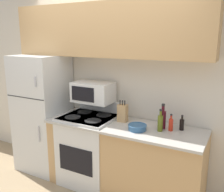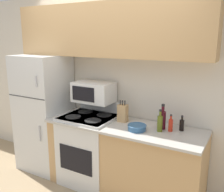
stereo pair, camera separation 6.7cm
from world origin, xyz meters
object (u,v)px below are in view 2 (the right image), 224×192
object	(u,v)px
microwave	(94,92)
bottle_wine_red	(162,119)
bottle_olive_oil	(160,123)
bottle_hot_sauce	(171,125)
refrigerator	(44,113)
bottle_soy_sauce	(182,125)
knife_block	(123,113)
stove	(90,148)
bowl	(137,127)

from	to	relation	value
microwave	bottle_wine_red	world-z (taller)	microwave
bottle_olive_oil	bottle_hot_sauce	bearing A→B (deg)	32.09
bottle_olive_oil	bottle_wine_red	size ratio (longest dim) A/B	0.87
refrigerator	bottle_soy_sauce	xyz separation A→B (m)	(2.01, 0.15, 0.13)
bottle_wine_red	refrigerator	bearing A→B (deg)	-177.14
bottle_olive_oil	bottle_wine_red	xyz separation A→B (m)	(-0.00, 0.09, 0.02)
refrigerator	bottle_wine_red	xyz separation A→B (m)	(1.79, 0.09, 0.17)
bottle_wine_red	bottle_olive_oil	bearing A→B (deg)	-89.22
refrigerator	bottle_olive_oil	world-z (taller)	refrigerator
microwave	bottle_hot_sauce	xyz separation A→B (m)	(1.09, -0.06, -0.25)
bottle_hot_sauce	bottle_soy_sauce	world-z (taller)	bottle_hot_sauce
knife_block	bottle_wine_red	world-z (taller)	bottle_wine_red
stove	bottle_wine_red	world-z (taller)	bottle_wine_red
microwave	bottle_hot_sauce	size ratio (longest dim) A/B	2.68
bowl	microwave	bearing A→B (deg)	163.16
knife_block	bottle_hot_sauce	xyz separation A→B (m)	(0.63, -0.03, -0.03)
refrigerator	microwave	world-z (taller)	refrigerator
bottle_hot_sauce	bottle_soy_sauce	xyz separation A→B (m)	(0.11, 0.08, -0.01)
bottle_wine_red	microwave	bearing A→B (deg)	177.87
bowl	bottle_wine_red	distance (m)	0.32
microwave	bottle_hot_sauce	world-z (taller)	microwave
refrigerator	stove	distance (m)	0.90
bottle_soy_sauce	microwave	bearing A→B (deg)	-179.05
microwave	bottle_soy_sauce	distance (m)	1.22
knife_block	bowl	bearing A→B (deg)	-33.92
refrigerator	bottle_soy_sauce	bearing A→B (deg)	4.16
microwave	knife_block	world-z (taller)	microwave
microwave	bottle_soy_sauce	size ratio (longest dim) A/B	2.97
refrigerator	bottle_olive_oil	size ratio (longest dim) A/B	6.60
stove	bottle_wine_red	xyz separation A→B (m)	(0.97, 0.10, 0.54)
refrigerator	stove	xyz separation A→B (m)	(0.82, -0.01, -0.37)
refrigerator	bottle_soy_sauce	size ratio (longest dim) A/B	9.53
bottle_olive_oil	bottle_soy_sauce	bearing A→B (deg)	35.52
refrigerator	bottle_wine_red	size ratio (longest dim) A/B	5.72
bottle_wine_red	bottle_soy_sauce	bearing A→B (deg)	14.87
microwave	bottle_olive_oil	xyz separation A→B (m)	(0.98, -0.13, -0.23)
bowl	bottle_olive_oil	bearing A→B (deg)	21.35
refrigerator	bowl	xyz separation A→B (m)	(1.56, -0.10, 0.09)
refrigerator	bottle_soy_sauce	distance (m)	2.02
bottle_soy_sauce	bottle_wine_red	size ratio (longest dim) A/B	0.60
bottle_olive_oil	microwave	bearing A→B (deg)	172.42
knife_block	bottle_wine_red	bearing A→B (deg)	-0.10
bottle_olive_oil	stove	bearing A→B (deg)	-179.72
stove	knife_block	size ratio (longest dim) A/B	3.92
stove	bottle_hot_sauce	distance (m)	1.19
bottle_hot_sauce	bottle_wine_red	xyz separation A→B (m)	(-0.11, 0.03, 0.04)
knife_block	bottle_soy_sauce	distance (m)	0.74
stove	knife_block	world-z (taller)	knife_block
knife_block	bowl	xyz separation A→B (m)	(0.28, -0.19, -0.08)
microwave	bottle_soy_sauce	world-z (taller)	microwave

